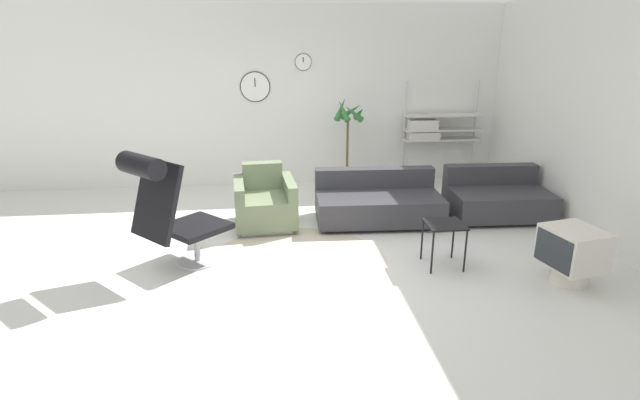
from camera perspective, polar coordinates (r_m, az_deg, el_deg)
The scene contains 12 objects.
ground_plane at distance 5.59m, azimuth -3.32°, elevation -6.10°, with size 12.00×12.00×0.00m, color silver.
wall_back at distance 8.01m, azimuth -4.59°, elevation 11.69°, with size 12.00×0.09×2.80m.
wall_right at distance 6.40m, azimuth 30.39°, elevation 7.67°, with size 0.06×12.00×2.80m.
round_rug at distance 5.40m, azimuth -2.74°, elevation -6.95°, with size 1.95×1.95×0.01m.
lounge_chair at distance 5.11m, azimuth -17.06°, elevation -0.31°, with size 1.06×1.05×1.27m.
armchair_red at distance 6.34m, azimuth -6.34°, elevation -0.42°, with size 0.80×0.86×0.76m.
couch_low at distance 6.51m, azimuth 6.59°, elevation -0.38°, with size 1.62×0.93×0.64m.
couch_second at distance 7.04m, azimuth 19.56°, elevation 0.10°, with size 1.30×0.91×0.64m.
side_table at distance 5.29m, azimuth 14.04°, elevation -3.20°, with size 0.38×0.38×0.47m.
crt_television at distance 5.39m, azimuth 26.86°, elevation -5.42°, with size 0.56×0.60×0.56m.
potted_plant at distance 7.73m, azimuth 3.20°, elevation 4.94°, with size 0.48×0.51×1.44m.
shelf_unit at distance 8.28m, azimuth 12.67°, elevation 7.93°, with size 1.24×0.28×1.64m.
Camera 1 is at (-0.22, -5.09, 2.29)m, focal length 28.00 mm.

